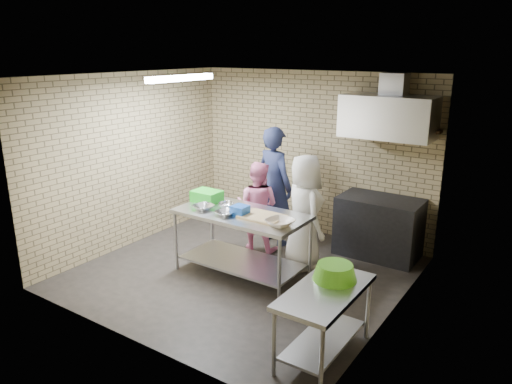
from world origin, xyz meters
TOP-DOWN VIEW (x-y plane):
  - floor at (0.00, 0.00)m, footprint 4.20×4.20m
  - ceiling at (0.00, 0.00)m, footprint 4.20×4.20m
  - back_wall at (0.00, 2.00)m, footprint 4.20×0.06m
  - front_wall at (0.00, -2.00)m, footprint 4.20×0.06m
  - left_wall at (-2.10, 0.00)m, footprint 0.06×4.00m
  - right_wall at (2.10, 0.00)m, footprint 0.06×4.00m
  - prep_table at (0.01, -0.02)m, footprint 1.80×0.90m
  - side_counter at (1.80, -1.10)m, footprint 0.60×1.20m
  - stove at (1.35, 1.65)m, footprint 1.20×0.70m
  - range_hood at (1.35, 1.70)m, footprint 1.30×0.60m
  - hood_duct at (1.35, 1.85)m, footprint 0.35×0.30m
  - wall_shelf at (1.65, 1.89)m, footprint 0.80×0.20m
  - fluorescent_fixture at (-1.00, 0.00)m, footprint 0.10×1.25m
  - green_crate at (-0.69, 0.10)m, footprint 0.40×0.30m
  - blue_tub at (0.06, -0.12)m, footprint 0.20×0.20m
  - cutting_board at (0.36, -0.04)m, footprint 0.55×0.42m
  - mixing_bowl_a at (-0.49, -0.22)m, footprint 0.33×0.33m
  - mixing_bowl_b at (-0.29, 0.03)m, footprint 0.25×0.25m
  - mixing_bowl_c at (-0.09, -0.24)m, footprint 0.30×0.30m
  - ceramic_bowl at (0.71, -0.17)m, footprint 0.40×0.40m
  - green_basin at (1.78, -0.85)m, footprint 0.46×0.46m
  - bottle_red at (1.40, 1.89)m, footprint 0.07×0.07m
  - bottle_green at (1.80, 1.89)m, footprint 0.06×0.06m
  - man_navy at (-0.23, 1.21)m, footprint 0.78×0.62m
  - woman_pink at (-0.29, 0.82)m, footprint 0.78×0.67m
  - woman_white at (0.59, 0.69)m, footprint 0.95×0.90m

SIDE VIEW (x-z plane):
  - floor at x=0.00m, z-range 0.00..0.00m
  - side_counter at x=1.80m, z-range 0.00..0.75m
  - stove at x=1.35m, z-range 0.00..0.90m
  - prep_table at x=0.01m, z-range 0.00..0.90m
  - woman_pink at x=-0.29m, z-range 0.00..1.40m
  - woman_white at x=0.59m, z-range 0.00..1.64m
  - green_basin at x=1.78m, z-range 0.75..0.92m
  - cutting_board at x=0.36m, z-range 0.90..0.93m
  - mixing_bowl_c at x=-0.09m, z-range 0.90..0.96m
  - mixing_bowl_b at x=-0.29m, z-range 0.90..0.97m
  - mixing_bowl_a at x=-0.49m, z-range 0.90..0.97m
  - ceramic_bowl at x=0.71m, z-range 0.90..0.99m
  - man_navy at x=-0.23m, z-range 0.00..1.89m
  - blue_tub at x=0.06m, z-range 0.90..1.03m
  - green_crate at x=-0.69m, z-range 0.90..1.06m
  - back_wall at x=0.00m, z-range 0.00..2.70m
  - front_wall at x=0.00m, z-range 0.00..2.70m
  - left_wall at x=-2.10m, z-range 0.00..2.70m
  - right_wall at x=2.10m, z-range 0.00..2.70m
  - wall_shelf at x=1.65m, z-range 1.90..1.94m
  - bottle_green at x=1.80m, z-range 1.94..2.09m
  - bottle_red at x=1.40m, z-range 1.94..2.12m
  - range_hood at x=1.35m, z-range 1.80..2.40m
  - hood_duct at x=1.35m, z-range 2.40..2.70m
  - fluorescent_fixture at x=-1.00m, z-range 2.60..2.68m
  - ceiling at x=0.00m, z-range 2.70..2.70m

